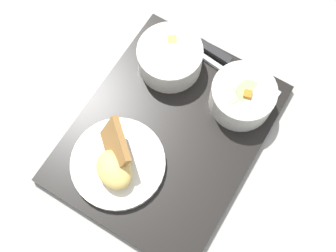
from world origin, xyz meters
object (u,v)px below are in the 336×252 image
Objects in this scene: bowl_salad at (242,96)px; knife at (222,58)px; spoon at (223,70)px; bowl_soup at (170,57)px; plate_main at (117,163)px.

bowl_salad reaches higher than knife.
bowl_salad is 0.10m from knife.
knife is 1.26× the size of spoon.
knife is at bearing 126.34° from spoon.
bowl_soup is 0.23m from plate_main.
spoon is (-0.04, -0.06, -0.03)m from bowl_salad.
knife is at bearing -127.06° from bowl_salad.
bowl_soup is 0.73× the size of plate_main.
bowl_salad reaches higher than bowl_soup.
bowl_soup is at bearing -137.39° from knife.
bowl_soup is 0.66× the size of knife.
bowl_soup is (0.01, -0.16, -0.00)m from bowl_salad.
knife is at bearing 172.82° from plate_main.
plate_main reaches higher than bowl_soup.
bowl_salad is at bearing -36.46° from knife.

